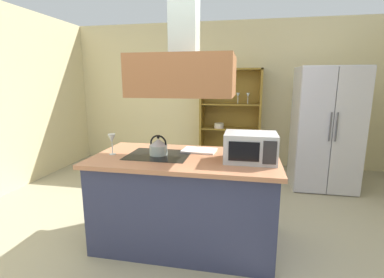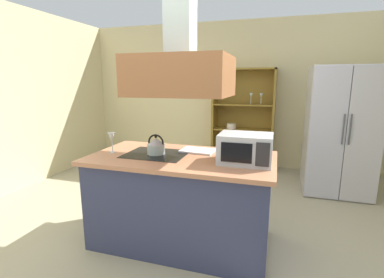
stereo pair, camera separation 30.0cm
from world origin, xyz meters
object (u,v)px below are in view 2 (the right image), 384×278
at_px(refrigerator, 340,131).
at_px(microwave, 245,149).
at_px(cutting_board, 198,151).
at_px(wine_glass_on_counter, 112,138).
at_px(dish_cabinet, 243,125).
at_px(kettle, 156,146).

distance_m(refrigerator, microwave, 2.25).
relative_size(cutting_board, wine_glass_on_counter, 1.65).
distance_m(refrigerator, dish_cabinet, 1.69).
bearing_deg(dish_cabinet, cutting_board, -93.79).
bearing_deg(kettle, dish_cabinet, 78.97).
bearing_deg(microwave, wine_glass_on_counter, -179.19).
bearing_deg(kettle, cutting_board, 31.56).
height_order(refrigerator, kettle, refrigerator).
height_order(refrigerator, wine_glass_on_counter, refrigerator).
height_order(kettle, microwave, microwave).
bearing_deg(refrigerator, wine_glass_on_counter, -141.35).
height_order(dish_cabinet, microwave, dish_cabinet).
height_order(kettle, cutting_board, kettle).
bearing_deg(cutting_board, refrigerator, 45.65).
distance_m(refrigerator, wine_glass_on_counter, 3.15).
bearing_deg(cutting_board, microwave, -27.92).
bearing_deg(wine_glass_on_counter, refrigerator, 38.65).
relative_size(microwave, wine_glass_on_counter, 2.23).
xyz_separation_m(refrigerator, dish_cabinet, (-1.47, 0.83, -0.10)).
xyz_separation_m(refrigerator, kettle, (-2.00, -1.90, 0.07)).
bearing_deg(microwave, dish_cabinet, 97.11).
xyz_separation_m(dish_cabinet, wine_glass_on_counter, (-0.99, -2.80, 0.24)).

